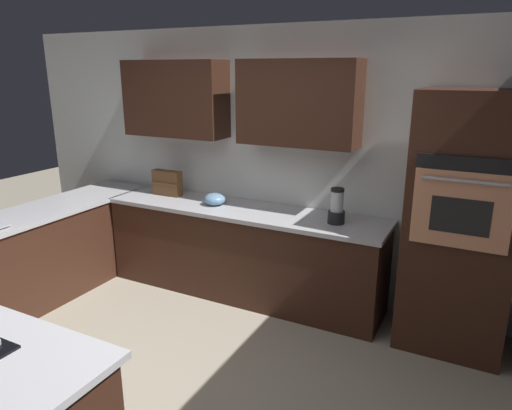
% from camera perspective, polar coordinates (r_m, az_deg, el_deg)
% --- Properties ---
extents(ground_plane, '(14.00, 14.00, 0.00)m').
position_cam_1_polar(ground_plane, '(3.62, -14.43, -21.76)').
color(ground_plane, '#9E937F').
extents(wall_back, '(6.00, 0.44, 2.60)m').
position_cam_1_polar(wall_back, '(4.65, 0.40, 7.18)').
color(wall_back, silver).
rests_on(wall_back, ground).
extents(lower_cabinets_back, '(2.80, 0.60, 0.86)m').
position_cam_1_polar(lower_cabinets_back, '(4.67, -1.71, -5.97)').
color(lower_cabinets_back, '#381E14').
rests_on(lower_cabinets_back, ground).
extents(countertop_back, '(2.84, 0.64, 0.04)m').
position_cam_1_polar(countertop_back, '(4.52, -1.76, -0.68)').
color(countertop_back, '#B2B2B7').
rests_on(countertop_back, lower_cabinets_back).
extents(lower_cabinets_side, '(0.60, 2.90, 0.86)m').
position_cam_1_polar(lower_cabinets_side, '(4.95, -26.60, -6.46)').
color(lower_cabinets_side, '#381E14').
rests_on(lower_cabinets_side, ground).
extents(countertop_side, '(0.64, 2.94, 0.04)m').
position_cam_1_polar(countertop_side, '(4.81, -27.28, -1.49)').
color(countertop_side, '#B2B2B7').
rests_on(countertop_side, lower_cabinets_side).
extents(wall_oven, '(0.80, 0.66, 2.06)m').
position_cam_1_polar(wall_oven, '(3.95, 23.79, -2.28)').
color(wall_oven, '#381E14').
rests_on(wall_oven, ground).
extents(blender, '(0.15, 0.15, 0.32)m').
position_cam_1_polar(blender, '(4.11, 9.84, -0.41)').
color(blender, black).
rests_on(blender, countertop_back).
extents(mixing_bowl, '(0.22, 0.22, 0.12)m').
position_cam_1_polar(mixing_bowl, '(4.64, -5.07, 0.72)').
color(mixing_bowl, '#668CB2').
rests_on(mixing_bowl, countertop_back).
extents(spice_rack, '(0.33, 0.11, 0.27)m').
position_cam_1_polar(spice_rack, '(5.05, -10.81, 2.67)').
color(spice_rack, brown).
rests_on(spice_rack, countertop_back).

